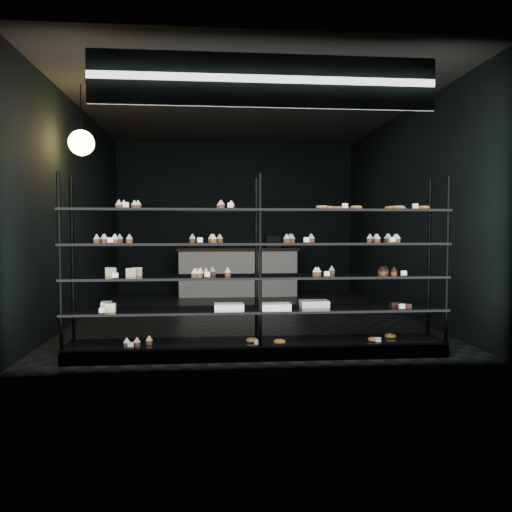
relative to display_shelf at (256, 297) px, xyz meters
name	(u,v)px	position (x,y,z in m)	size (l,w,h in m)	color
room	(245,213)	(0.05, 2.45, 0.97)	(5.01, 6.01, 3.20)	black
display_shelf	(256,297)	(0.00, 0.00, 0.00)	(4.00, 0.50, 1.91)	black
signage	(265,81)	(0.05, -0.48, 2.12)	(3.30, 0.05, 0.50)	#0D1245
pendant_lamp	(81,143)	(-2.11, 1.32, 1.82)	(0.32, 0.32, 0.89)	black
service_counter	(238,271)	(0.07, 4.95, -0.13)	(2.46, 0.65, 1.23)	silver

